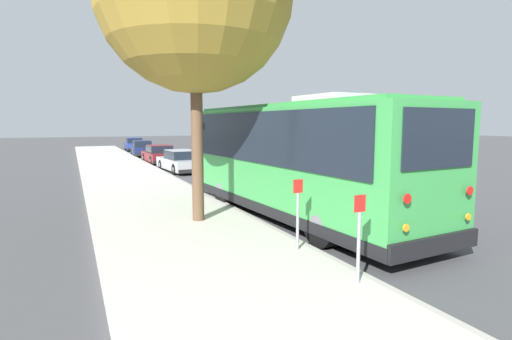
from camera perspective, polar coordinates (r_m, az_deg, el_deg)
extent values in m
plane|color=#474749|center=(12.21, 8.18, -6.55)|extent=(160.00, 160.00, 0.00)
cube|color=beige|center=(10.60, -10.95, -8.24)|extent=(80.00, 4.14, 0.15)
cube|color=#AAA69D|center=(11.28, -0.24, -7.20)|extent=(80.00, 0.14, 0.15)
cube|color=green|center=(11.69, 5.66, 1.60)|extent=(9.59, 3.03, 2.93)
cube|color=black|center=(11.88, 5.59, -4.78)|extent=(9.64, 3.09, 0.28)
cube|color=black|center=(11.65, 5.70, 4.75)|extent=(8.83, 3.07, 1.40)
cube|color=black|center=(15.81, -4.03, 5.26)|extent=(0.16, 2.14, 1.47)
cube|color=black|center=(8.16, 24.80, 4.11)|extent=(0.15, 1.97, 1.12)
cube|color=black|center=(15.81, -4.06, 7.74)|extent=(0.15, 1.76, 0.22)
cube|color=green|center=(11.65, 5.75, 8.99)|extent=(9.00, 2.77, 0.10)
cube|color=silver|center=(10.30, 11.11, 9.88)|extent=(1.82, 1.49, 0.20)
cube|color=black|center=(16.00, -4.01, -1.66)|extent=(0.25, 2.47, 0.36)
cube|color=black|center=(8.46, 24.25, -9.79)|extent=(0.25, 2.47, 0.36)
cylinder|color=red|center=(7.53, 20.81, -3.85)|extent=(0.04, 0.18, 0.18)
cylinder|color=orange|center=(7.64, 20.64, -7.75)|extent=(0.04, 0.14, 0.14)
cylinder|color=red|center=(8.93, 28.25, -2.62)|extent=(0.04, 0.18, 0.18)
cylinder|color=orange|center=(9.02, 28.07, -5.93)|extent=(0.04, 0.14, 0.14)
cube|color=white|center=(15.70, -6.82, -1.22)|extent=(0.06, 0.32, 0.18)
cube|color=white|center=(16.37, -1.47, -0.85)|extent=(0.06, 0.32, 0.18)
cube|color=black|center=(14.99, -8.39, 6.21)|extent=(0.07, 0.10, 0.24)
cylinder|color=black|center=(13.77, -4.68, -2.78)|extent=(1.06, 0.36, 1.05)
cylinder|color=slate|center=(13.77, -4.68, -2.78)|extent=(0.49, 0.35, 0.47)
cylinder|color=black|center=(14.75, 2.97, -2.14)|extent=(1.06, 0.36, 1.05)
cylinder|color=slate|center=(14.75, 2.97, -2.14)|extent=(0.49, 0.35, 0.47)
cylinder|color=black|center=(9.15, 9.34, -7.70)|extent=(1.06, 0.36, 1.05)
cylinder|color=slate|center=(9.15, 9.34, -7.70)|extent=(0.49, 0.35, 0.47)
cylinder|color=black|center=(10.56, 18.63, -6.02)|extent=(1.06, 0.36, 1.05)
cylinder|color=slate|center=(10.56, 18.63, -6.02)|extent=(0.49, 0.35, 0.47)
cube|color=#A8AAAF|center=(23.59, -10.71, 0.89)|extent=(4.40, 1.98, 0.60)
cube|color=black|center=(23.43, -10.65, 2.18)|extent=(2.13, 1.60, 0.48)
cube|color=#A8AAAF|center=(23.42, -10.67, 2.76)|extent=(2.05, 1.56, 0.05)
cube|color=black|center=(25.67, -12.20, 0.86)|extent=(0.19, 1.64, 0.20)
cube|color=black|center=(21.56, -8.92, -0.15)|extent=(0.19, 1.64, 0.20)
cylinder|color=black|center=(24.68, -13.39, 0.72)|extent=(0.61, 0.24, 0.60)
cylinder|color=slate|center=(24.68, -13.39, 0.72)|extent=(0.28, 0.24, 0.27)
cylinder|color=black|center=(25.13, -9.98, 0.91)|extent=(0.61, 0.24, 0.60)
cylinder|color=slate|center=(25.13, -9.98, 0.91)|extent=(0.28, 0.24, 0.27)
cylinder|color=black|center=(22.08, -11.52, 0.09)|extent=(0.61, 0.24, 0.60)
cylinder|color=slate|center=(22.08, -11.52, 0.09)|extent=(0.28, 0.24, 0.27)
cylinder|color=black|center=(22.58, -7.77, 0.31)|extent=(0.61, 0.24, 0.60)
cylinder|color=slate|center=(22.58, -7.77, 0.31)|extent=(0.28, 0.24, 0.27)
cube|color=maroon|center=(29.03, -13.68, 1.89)|extent=(4.27, 1.80, 0.61)
cube|color=black|center=(28.88, -13.66, 2.95)|extent=(2.03, 1.53, 0.48)
cube|color=maroon|center=(28.87, -13.67, 3.43)|extent=(1.95, 1.49, 0.05)
cube|color=black|center=(31.14, -14.49, 1.80)|extent=(0.11, 1.68, 0.20)
cube|color=black|center=(26.96, -12.71, 1.13)|extent=(0.11, 1.68, 0.20)
cylinder|color=black|center=(30.20, -15.67, 1.72)|extent=(0.62, 0.21, 0.61)
cylinder|color=slate|center=(30.20, -15.67, 1.72)|extent=(0.28, 0.22, 0.28)
cylinder|color=black|center=(30.51, -12.74, 1.86)|extent=(0.62, 0.21, 0.61)
cylinder|color=slate|center=(30.51, -12.74, 1.86)|extent=(0.28, 0.22, 0.28)
cylinder|color=black|center=(27.58, -14.69, 1.31)|extent=(0.62, 0.21, 0.61)
cylinder|color=slate|center=(27.58, -14.69, 1.31)|extent=(0.28, 0.22, 0.28)
cylinder|color=black|center=(27.92, -11.50, 1.45)|extent=(0.62, 0.21, 0.61)
cylinder|color=slate|center=(27.92, -11.50, 1.45)|extent=(0.28, 0.22, 0.28)
cube|color=#19234C|center=(35.69, -15.95, 2.74)|extent=(4.38, 1.91, 0.65)
cube|color=black|center=(35.54, -15.96, 3.64)|extent=(2.12, 1.54, 0.48)
cube|color=#19234C|center=(35.53, -15.98, 4.02)|extent=(2.04, 1.50, 0.05)
cube|color=black|center=(37.85, -16.23, 2.60)|extent=(0.19, 1.57, 0.20)
cube|color=black|center=(33.55, -15.61, 2.13)|extent=(0.19, 1.57, 0.20)
cylinder|color=black|center=(36.99, -17.26, 2.58)|extent=(0.68, 0.24, 0.67)
cylinder|color=slate|center=(36.99, -17.26, 2.58)|extent=(0.32, 0.24, 0.30)
cylinder|color=black|center=(37.11, -15.00, 2.66)|extent=(0.68, 0.24, 0.67)
cylinder|color=slate|center=(37.11, -15.00, 2.66)|extent=(0.32, 0.24, 0.30)
cylinder|color=black|center=(34.29, -16.97, 2.29)|extent=(0.68, 0.24, 0.67)
cylinder|color=slate|center=(34.29, -16.97, 2.29)|extent=(0.32, 0.24, 0.30)
cylinder|color=black|center=(34.43, -14.53, 2.38)|extent=(0.68, 0.24, 0.67)
cylinder|color=slate|center=(34.43, -14.53, 2.38)|extent=(0.32, 0.24, 0.30)
cube|color=navy|center=(43.06, -16.99, 3.34)|extent=(4.56, 1.93, 0.65)
cube|color=black|center=(42.92, -17.01, 4.08)|extent=(2.20, 1.57, 0.48)
cube|color=navy|center=(42.91, -17.02, 4.40)|extent=(2.11, 1.53, 0.05)
cube|color=black|center=(45.33, -17.23, 3.19)|extent=(0.17, 1.63, 0.20)
cube|color=black|center=(40.82, -16.72, 2.86)|extent=(0.17, 1.63, 0.20)
cylinder|color=black|center=(44.42, -18.13, 3.18)|extent=(0.68, 0.24, 0.67)
cylinder|color=slate|center=(44.42, -18.13, 3.18)|extent=(0.31, 0.24, 0.30)
cylinder|color=black|center=(44.54, -16.16, 3.26)|extent=(0.68, 0.24, 0.67)
cylinder|color=slate|center=(44.54, -16.16, 3.26)|extent=(0.31, 0.24, 0.30)
cylinder|color=black|center=(41.60, -17.88, 2.98)|extent=(0.68, 0.24, 0.67)
cylinder|color=slate|center=(41.60, -17.88, 2.98)|extent=(0.31, 0.24, 0.30)
cylinder|color=black|center=(41.73, -15.77, 3.06)|extent=(0.68, 0.24, 0.67)
cylinder|color=slate|center=(41.73, -15.77, 3.06)|extent=(0.31, 0.24, 0.30)
cylinder|color=brown|center=(10.82, -8.39, 3.71)|extent=(0.32, 0.32, 4.17)
cylinder|color=gray|center=(6.88, 14.44, -10.70)|extent=(0.06, 0.06, 1.20)
cube|color=red|center=(6.70, 14.62, -4.65)|extent=(0.02, 0.22, 0.28)
cylinder|color=gray|center=(8.41, 5.97, -7.31)|extent=(0.06, 0.06, 1.20)
cube|color=red|center=(8.27, 6.03, -2.32)|extent=(0.02, 0.22, 0.28)
cube|color=silver|center=(13.55, 20.86, -5.60)|extent=(2.40, 0.14, 0.01)
cube|color=silver|center=(18.17, 7.23, -2.17)|extent=(2.40, 0.14, 0.01)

